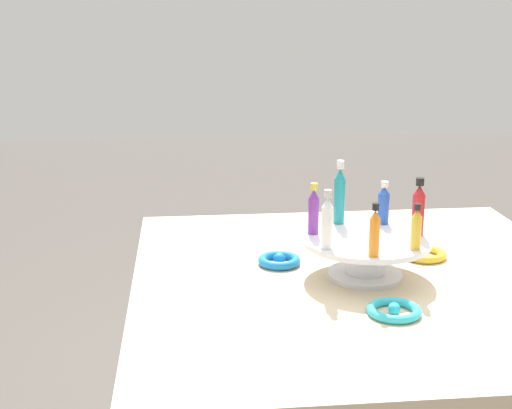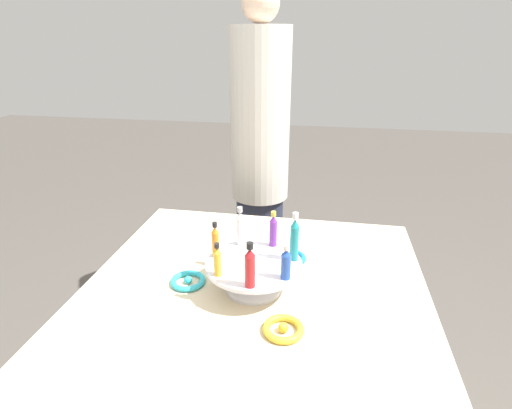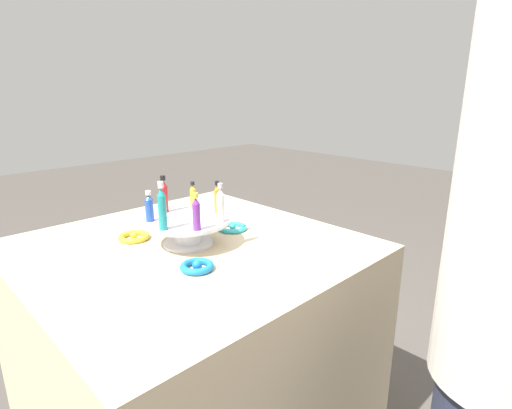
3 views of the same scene
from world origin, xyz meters
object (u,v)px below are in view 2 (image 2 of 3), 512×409
Objects in this scene: bottle_blue at (286,263)px; bottle_orange at (215,241)px; display_stand at (254,271)px; bottle_gold at (218,261)px; person_figure at (260,169)px; ribbon_bow_blue at (291,258)px; bottle_clear at (240,227)px; bottle_purple at (273,230)px; bottle_red at (250,267)px; ribbon_bow_gold at (283,329)px; ribbon_bow_teal at (188,281)px; bottle_teal at (294,239)px.

bottle_blue is 0.91× the size of bottle_orange.
bottle_gold is (-0.08, 0.08, 0.08)m from display_stand.
ribbon_bow_blue is at bearing 8.98° from person_figure.
bottle_clear is 1.14× the size of bottle_orange.
person_figure reaches higher than bottle_purple.
display_stand is at bearing 56.97° from bottle_blue.
bottle_gold is at bearing 134.11° from display_stand.
bottle_clear is at bearing 18.40° from bottle_red.
bottle_orange is 0.32m from ribbon_bow_gold.
ribbon_bow_teal is 0.93m from person_figure.
bottle_purple is at bearing 3.94° from person_figure.
ribbon_bow_gold is at bearing 4.19° from person_figure.
bottle_teal is (0.15, -0.10, 0.01)m from bottle_red.
bottle_gold is at bearing 95.54° from bottle_blue.
bottle_blue is (0.05, -0.09, -0.01)m from bottle_red.
bottle_teal is at bearing -135.89° from bottle_purple.
display_stand reaches higher than ribbon_bow_gold.
ribbon_bow_blue is at bearing -27.96° from display_stand.
ribbon_bow_teal is at bearing 98.05° from bottle_teal.
bottle_blue is at bearing -179.05° from ribbon_bow_blue.
bottle_gold is (-0.10, -0.03, -0.01)m from bottle_orange.
display_stand is 0.21m from ribbon_bow_blue.
bottle_red is at bearing 146.97° from bottle_teal.
ribbon_bow_teal is (0.06, 0.30, -0.13)m from bottle_blue.
bottle_purple reaches higher than ribbon_bow_gold.
ribbon_bow_gold is at bearing 178.74° from bottle_teal.
bottle_red is 1.16× the size of bottle_orange.
bottle_teal is at bearing -1.26° from ribbon_bow_gold.
ribbon_bow_blue is 0.06× the size of person_figure.
bottle_red is 1.02× the size of bottle_clear.
bottle_clear is (0.10, 0.06, 0.09)m from display_stand.
ribbon_bow_teal is 0.35m from ribbon_bow_blue.
bottle_blue is at bearing -161.60° from bottle_purple.
ribbon_bow_teal is at bearing 79.26° from bottle_blue.
bottle_red is 0.08× the size of person_figure.
bottle_gold is 1.00m from person_figure.
bottle_orange reaches higher than bottle_gold.
bottle_teal is 1.34× the size of bottle_orange.
display_stand is at bearing 108.40° from bottle_teal.
bottle_clear reaches higher than bottle_blue.
bottle_clear is at bearing -3.22° from person_figure.
bottle_blue reaches higher than display_stand.
display_stand is at bearing -97.31° from bottle_orange.
bottle_purple is 1.08× the size of ribbon_bow_gold.
bottle_teal reaches higher than display_stand.
ribbon_bow_blue is at bearing -57.96° from ribbon_bow_teal.
bottle_gold is 0.19m from ribbon_bow_teal.
bottle_teal is at bearing -7.31° from bottle_blue.
display_stand is at bearing -0.00° from person_figure.
bottle_orange is at bearing 44.11° from bottle_red.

